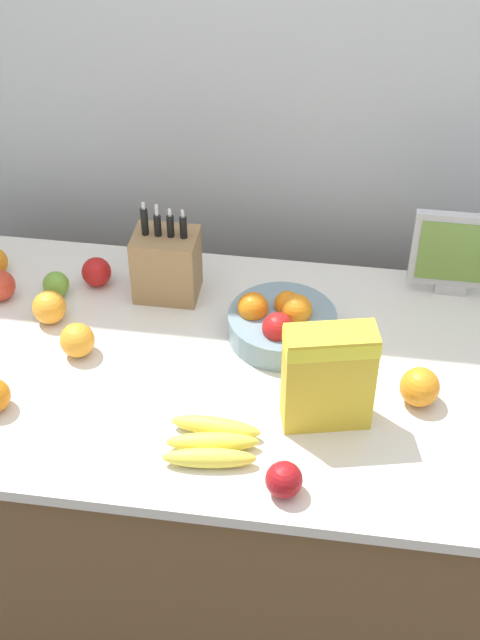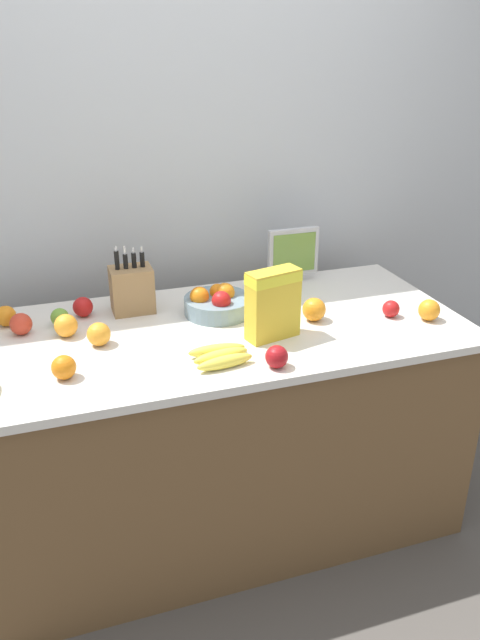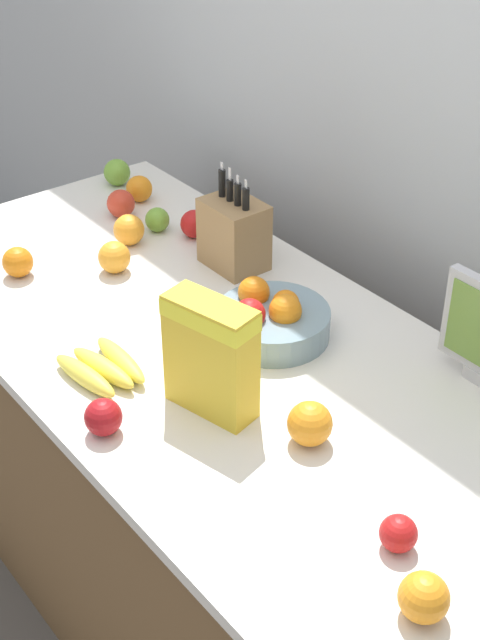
% 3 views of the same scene
% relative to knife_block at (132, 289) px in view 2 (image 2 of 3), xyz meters
% --- Properties ---
extents(ground_plane, '(14.00, 14.00, 0.00)m').
position_rel_knife_block_xyz_m(ground_plane, '(0.24, -0.25, -0.97)').
color(ground_plane, '#514C47').
extents(wall_back, '(9.00, 0.06, 2.60)m').
position_rel_knife_block_xyz_m(wall_back, '(0.24, 0.40, 0.33)').
color(wall_back, silver).
rests_on(wall_back, ground_plane).
extents(counter, '(1.88, 0.86, 0.87)m').
position_rel_knife_block_xyz_m(counter, '(0.24, -0.25, -0.53)').
color(counter, brown).
rests_on(counter, ground_plane).
extents(knife_block, '(0.16, 0.12, 0.27)m').
position_rel_knife_block_xyz_m(knife_block, '(0.00, 0.00, 0.00)').
color(knife_block, '#937047').
rests_on(knife_block, counter).
extents(small_monitor, '(0.23, 0.03, 0.24)m').
position_rel_knife_block_xyz_m(small_monitor, '(0.71, 0.10, 0.04)').
color(small_monitor, '#B7B7BC').
rests_on(small_monitor, counter).
extents(cereal_box, '(0.20, 0.12, 0.25)m').
position_rel_knife_block_xyz_m(cereal_box, '(0.43, -0.39, 0.05)').
color(cereal_box, gold).
rests_on(cereal_box, counter).
extents(fruit_bowl, '(0.26, 0.26, 0.12)m').
position_rel_knife_block_xyz_m(fruit_bowl, '(0.30, -0.13, -0.05)').
color(fruit_bowl, gray).
rests_on(fruit_bowl, counter).
extents(banana_bunch_right, '(0.20, 0.15, 0.04)m').
position_rel_knife_block_xyz_m(banana_bunch_right, '(0.20, -0.51, -0.07)').
color(banana_bunch_right, yellow).
rests_on(banana_bunch_right, counter).
extents(apple_rightmost, '(0.08, 0.08, 0.08)m').
position_rel_knife_block_xyz_m(apple_rightmost, '(0.36, -0.60, -0.05)').
color(apple_rightmost, '#A31419').
rests_on(apple_rightmost, counter).
extents(apple_front, '(0.07, 0.07, 0.07)m').
position_rel_knife_block_xyz_m(apple_front, '(-0.28, -0.05, -0.06)').
color(apple_front, '#6B9E33').
rests_on(apple_front, counter).
extents(apple_middle, '(0.07, 0.07, 0.07)m').
position_rel_knife_block_xyz_m(apple_middle, '(0.92, -0.37, -0.06)').
color(apple_middle, red).
rests_on(apple_middle, counter).
extents(apple_near_bananas, '(0.08, 0.08, 0.08)m').
position_rel_knife_block_xyz_m(apple_near_bananas, '(-0.19, 0.01, -0.05)').
color(apple_near_bananas, red).
rests_on(apple_near_bananas, counter).
extents(apple_by_knife_block, '(0.08, 0.08, 0.08)m').
position_rel_knife_block_xyz_m(apple_by_knife_block, '(-0.41, -0.08, -0.05)').
color(apple_by_knife_block, red).
rests_on(apple_by_knife_block, counter).
extents(orange_mid_right, '(0.08, 0.08, 0.08)m').
position_rel_knife_block_xyz_m(orange_mid_right, '(-0.26, -0.15, -0.05)').
color(orange_mid_right, orange).
rests_on(orange_mid_right, counter).
extents(orange_back_center, '(0.08, 0.08, 0.08)m').
position_rel_knife_block_xyz_m(orange_back_center, '(-0.16, -0.26, -0.05)').
color(orange_back_center, orange).
rests_on(orange_back_center, counter).
extents(orange_front_left, '(0.08, 0.08, 0.08)m').
position_rel_knife_block_xyz_m(orange_front_left, '(-0.47, 0.01, -0.05)').
color(orange_front_left, orange).
rests_on(orange_front_left, counter).
extents(orange_near_bowl, '(0.09, 0.09, 0.09)m').
position_rel_knife_block_xyz_m(orange_near_bowl, '(0.63, -0.30, -0.05)').
color(orange_near_bowl, orange).
rests_on(orange_near_bowl, counter).
extents(orange_front_right, '(0.08, 0.08, 0.08)m').
position_rel_knife_block_xyz_m(orange_front_right, '(-0.29, -0.46, -0.05)').
color(orange_front_right, orange).
rests_on(orange_front_right, counter).
extents(orange_mid_left, '(0.08, 0.08, 0.08)m').
position_rel_knife_block_xyz_m(orange_mid_left, '(1.04, -0.44, -0.05)').
color(orange_mid_left, orange).
rests_on(orange_mid_left, counter).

